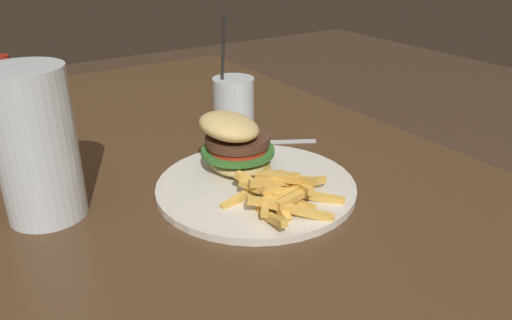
{
  "coord_description": "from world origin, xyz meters",
  "views": [
    {
      "loc": [
        -0.58,
        0.17,
        1.09
      ],
      "look_at": [
        -0.07,
        -0.16,
        0.8
      ],
      "focal_mm": 35.0,
      "sensor_mm": 36.0,
      "label": 1
    }
  ],
  "objects": [
    {
      "name": "dining_table",
      "position": [
        0.0,
        0.0,
        0.66
      ],
      "size": [
        1.35,
        1.01,
        0.76
      ],
      "color": "#4C331E",
      "rests_on": "ground_plane"
    },
    {
      "name": "meal_plate_near",
      "position": [
        -0.05,
        -0.16,
        0.79
      ],
      "size": [
        0.27,
        0.27,
        0.1
      ],
      "color": "silver",
      "rests_on": "dining_table"
    },
    {
      "name": "beer_glass",
      "position": [
        0.02,
        0.09,
        0.85
      ],
      "size": [
        0.1,
        0.1,
        0.19
      ],
      "color": "silver",
      "rests_on": "dining_table"
    },
    {
      "name": "juice_glass",
      "position": [
        0.12,
        -0.24,
        0.8
      ],
      "size": [
        0.07,
        0.07,
        0.21
      ],
      "color": "silver",
      "rests_on": "dining_table"
    },
    {
      "name": "spoon",
      "position": [
        0.08,
        -0.23,
        0.76
      ],
      "size": [
        0.1,
        0.16,
        0.01
      ],
      "rotation": [
        0.0,
        0.0,
        1.06
      ],
      "color": "silver",
      "rests_on": "dining_table"
    },
    {
      "name": "condiment_caddy",
      "position": [
        0.33,
        0.08,
        0.81
      ],
      "size": [
        0.1,
        0.07,
        0.14
      ],
      "color": "brown",
      "rests_on": "dining_table"
    }
  ]
}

